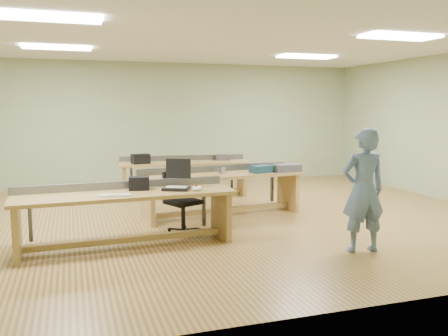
{
  "coord_description": "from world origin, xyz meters",
  "views": [
    {
      "loc": [
        -2.34,
        -7.7,
        1.9
      ],
      "look_at": [
        -0.03,
        -0.6,
        0.95
      ],
      "focal_mm": 38.0,
      "sensor_mm": 36.0,
      "label": 1
    }
  ],
  "objects_px": {
    "workbench_mid": "(221,184)",
    "workbench_front": "(126,206)",
    "person": "(363,190)",
    "parts_bin_teal": "(261,169)",
    "mug": "(222,171)",
    "drinks_can": "(223,171)",
    "workbench_back": "(184,171)",
    "parts_bin_grey": "(286,168)",
    "laptop_base": "(176,188)",
    "task_chair": "(181,210)",
    "camera_bag": "(139,183)"
  },
  "relations": [
    {
      "from": "person",
      "to": "camera_bag",
      "type": "height_order",
      "value": "person"
    },
    {
      "from": "drinks_can",
      "to": "mug",
      "type": "bearing_deg",
      "value": 84.62
    },
    {
      "from": "task_chair",
      "to": "parts_bin_teal",
      "type": "bearing_deg",
      "value": 3.24
    },
    {
      "from": "workbench_back",
      "to": "laptop_base",
      "type": "distance_m",
      "value": 3.51
    },
    {
      "from": "workbench_mid",
      "to": "workbench_front",
      "type": "bearing_deg",
      "value": -148.49
    },
    {
      "from": "parts_bin_teal",
      "to": "mug",
      "type": "distance_m",
      "value": 0.71
    },
    {
      "from": "workbench_back",
      "to": "camera_bag",
      "type": "bearing_deg",
      "value": -107.6
    },
    {
      "from": "workbench_mid",
      "to": "mug",
      "type": "bearing_deg",
      "value": 19.46
    },
    {
      "from": "workbench_front",
      "to": "parts_bin_teal",
      "type": "relative_size",
      "value": 8.33
    },
    {
      "from": "laptop_base",
      "to": "parts_bin_teal",
      "type": "bearing_deg",
      "value": 60.8
    },
    {
      "from": "parts_bin_grey",
      "to": "mug",
      "type": "xyz_separation_m",
      "value": [
        -1.18,
        0.11,
        -0.02
      ]
    },
    {
      "from": "drinks_can",
      "to": "task_chair",
      "type": "bearing_deg",
      "value": -138.3
    },
    {
      "from": "workbench_mid",
      "to": "workbench_back",
      "type": "height_order",
      "value": "same"
    },
    {
      "from": "camera_bag",
      "to": "mug",
      "type": "distance_m",
      "value": 2.06
    },
    {
      "from": "laptop_base",
      "to": "camera_bag",
      "type": "xyz_separation_m",
      "value": [
        -0.5,
        0.15,
        0.07
      ]
    },
    {
      "from": "workbench_front",
      "to": "person",
      "type": "height_order",
      "value": "person"
    },
    {
      "from": "laptop_base",
      "to": "camera_bag",
      "type": "relative_size",
      "value": 1.3
    },
    {
      "from": "person",
      "to": "mug",
      "type": "relative_size",
      "value": 12.7
    },
    {
      "from": "person",
      "to": "mug",
      "type": "height_order",
      "value": "person"
    },
    {
      "from": "workbench_back",
      "to": "laptop_base",
      "type": "height_order",
      "value": "workbench_back"
    },
    {
      "from": "laptop_base",
      "to": "person",
      "type": "bearing_deg",
      "value": -3.26
    },
    {
      "from": "person",
      "to": "laptop_base",
      "type": "distance_m",
      "value": 2.54
    },
    {
      "from": "workbench_front",
      "to": "parts_bin_grey",
      "type": "bearing_deg",
      "value": 20.37
    },
    {
      "from": "laptop_base",
      "to": "mug",
      "type": "relative_size",
      "value": 2.79
    },
    {
      "from": "mug",
      "to": "drinks_can",
      "type": "bearing_deg",
      "value": -95.38
    },
    {
      "from": "workbench_back",
      "to": "parts_bin_grey",
      "type": "relative_size",
      "value": 5.73
    },
    {
      "from": "workbench_mid",
      "to": "parts_bin_grey",
      "type": "height_order",
      "value": "parts_bin_grey"
    },
    {
      "from": "person",
      "to": "parts_bin_teal",
      "type": "height_order",
      "value": "person"
    },
    {
      "from": "camera_bag",
      "to": "task_chair",
      "type": "xyz_separation_m",
      "value": [
        0.67,
        0.32,
        -0.5
      ]
    },
    {
      "from": "workbench_mid",
      "to": "laptop_base",
      "type": "distance_m",
      "value": 1.8
    },
    {
      "from": "workbench_mid",
      "to": "parts_bin_teal",
      "type": "bearing_deg",
      "value": -11.88
    },
    {
      "from": "parts_bin_grey",
      "to": "laptop_base",
      "type": "bearing_deg",
      "value": -150.83
    },
    {
      "from": "workbench_front",
      "to": "workbench_back",
      "type": "bearing_deg",
      "value": 61.75
    },
    {
      "from": "workbench_back",
      "to": "drinks_can",
      "type": "xyz_separation_m",
      "value": [
        0.21,
        -2.07,
        0.26
      ]
    },
    {
      "from": "workbench_back",
      "to": "drinks_can",
      "type": "bearing_deg",
      "value": -78.15
    },
    {
      "from": "person",
      "to": "laptop_base",
      "type": "xyz_separation_m",
      "value": [
        -2.24,
        1.21,
        -0.05
      ]
    },
    {
      "from": "mug",
      "to": "parts_bin_teal",
      "type": "bearing_deg",
      "value": -6.99
    },
    {
      "from": "workbench_mid",
      "to": "mug",
      "type": "height_order",
      "value": "workbench_mid"
    },
    {
      "from": "task_chair",
      "to": "drinks_can",
      "type": "height_order",
      "value": "task_chair"
    },
    {
      "from": "parts_bin_teal",
      "to": "parts_bin_grey",
      "type": "relative_size",
      "value": 0.74
    },
    {
      "from": "workbench_back",
      "to": "workbench_mid",
      "type": "bearing_deg",
      "value": -78.14
    },
    {
      "from": "laptop_base",
      "to": "camera_bag",
      "type": "height_order",
      "value": "camera_bag"
    },
    {
      "from": "workbench_front",
      "to": "workbench_mid",
      "type": "bearing_deg",
      "value": 34.62
    },
    {
      "from": "mug",
      "to": "drinks_can",
      "type": "xyz_separation_m",
      "value": [
        -0.01,
        -0.09,
        0.01
      ]
    },
    {
      "from": "camera_bag",
      "to": "workbench_mid",
      "type": "bearing_deg",
      "value": 48.54
    },
    {
      "from": "camera_bag",
      "to": "task_chair",
      "type": "height_order",
      "value": "camera_bag"
    },
    {
      "from": "parts_bin_teal",
      "to": "camera_bag",
      "type": "bearing_deg",
      "value": -153.44
    },
    {
      "from": "camera_bag",
      "to": "task_chair",
      "type": "bearing_deg",
      "value": 36.27
    },
    {
      "from": "laptop_base",
      "to": "parts_bin_grey",
      "type": "bearing_deg",
      "value": 54.35
    },
    {
      "from": "task_chair",
      "to": "workbench_mid",
      "type": "bearing_deg",
      "value": 20.81
    }
  ]
}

